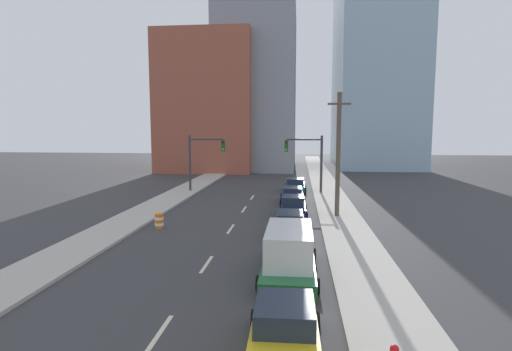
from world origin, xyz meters
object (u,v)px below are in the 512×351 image
object	(u,v)px
sedan_tan	(290,225)
sedan_blue	(292,196)
utility_pole_right_mid	(338,154)
sedan_navy	(293,207)
traffic_signal_right	(310,157)
traffic_barrel	(159,221)
traffic_signal_left	(200,156)
box_truck_green	(289,253)
sedan_yellow	(285,331)
street_lamp	(338,153)
sedan_teal	(295,186)

from	to	relation	value
sedan_tan	sedan_blue	bearing A→B (deg)	88.87
utility_pole_right_mid	sedan_navy	bearing A→B (deg)	177.28
traffic_signal_right	traffic_barrel	xyz separation A→B (m)	(-9.98, -14.79, -3.21)
traffic_signal_left	traffic_signal_right	xyz separation A→B (m)	(10.94, 0.00, 0.00)
utility_pole_right_mid	sedan_navy	world-z (taller)	utility_pole_right_mid
box_truck_green	utility_pole_right_mid	bearing A→B (deg)	75.22
sedan_yellow	box_truck_green	world-z (taller)	box_truck_green
utility_pole_right_mid	sedan_tan	size ratio (longest dim) A/B	1.84
traffic_signal_right	sedan_tan	xyz separation A→B (m)	(-1.63, -15.71, -3.02)
sedan_yellow	sedan_tan	xyz separation A→B (m)	(-0.13, 12.65, -0.04)
traffic_barrel	box_truck_green	size ratio (longest dim) A/B	0.15
street_lamp	sedan_tan	xyz separation A→B (m)	(-3.36, -6.48, -3.92)
traffic_barrel	box_truck_green	bearing A→B (deg)	-41.53
sedan_teal	utility_pole_right_mid	bearing A→B (deg)	-74.86
traffic_signal_right	box_truck_green	distance (m)	22.50
traffic_signal_right	sedan_navy	distance (m)	10.92
utility_pole_right_mid	box_truck_green	bearing A→B (deg)	-104.96
utility_pole_right_mid	box_truck_green	xyz separation A→B (m)	(-3.14, -11.74, -3.54)
sedan_navy	sedan_blue	distance (m)	5.22
street_lamp	sedan_yellow	xyz separation A→B (m)	(-3.23, -19.13, -3.88)
traffic_signal_left	utility_pole_right_mid	world-z (taller)	utility_pole_right_mid
sedan_teal	street_lamp	bearing A→B (deg)	-72.61
utility_pole_right_mid	sedan_navy	distance (m)	4.96
traffic_signal_left	street_lamp	bearing A→B (deg)	-36.07
traffic_signal_right	sedan_tan	size ratio (longest dim) A/B	1.19
sedan_yellow	traffic_barrel	bearing A→B (deg)	120.88
traffic_signal_left	sedan_navy	world-z (taller)	traffic_signal_left
sedan_tan	sedan_navy	xyz separation A→B (m)	(0.14, 5.31, 0.02)
sedan_blue	sedan_teal	xyz separation A→B (m)	(0.20, 6.54, -0.01)
sedan_yellow	box_truck_green	size ratio (longest dim) A/B	0.71
traffic_barrel	sedan_tan	bearing A→B (deg)	-6.25
sedan_teal	sedan_yellow	bearing A→B (deg)	-89.36
traffic_barrel	sedan_yellow	bearing A→B (deg)	-58.00
traffic_barrel	sedan_navy	size ratio (longest dim) A/B	0.22
traffic_signal_right	sedan_yellow	world-z (taller)	traffic_signal_right
traffic_signal_right	sedan_blue	bearing A→B (deg)	-107.45
sedan_yellow	box_truck_green	xyz separation A→B (m)	(-0.02, 6.07, 0.32)
traffic_signal_left	sedan_blue	world-z (taller)	traffic_signal_left
traffic_signal_left	utility_pole_right_mid	distance (m)	16.42
traffic_signal_right	utility_pole_right_mid	world-z (taller)	utility_pole_right_mid
utility_pole_right_mid	traffic_barrel	bearing A→B (deg)	-159.88
box_truck_green	sedan_teal	xyz separation A→B (m)	(0.09, 23.65, -0.39)
traffic_signal_right	sedan_navy	bearing A→B (deg)	-98.15
traffic_signal_left	sedan_tan	xyz separation A→B (m)	(9.31, -15.71, -3.02)
sedan_navy	sedan_teal	size ratio (longest dim) A/B	0.97
traffic_signal_left	sedan_yellow	bearing A→B (deg)	-71.58
traffic_signal_right	sedan_yellow	size ratio (longest dim) A/B	1.28
box_truck_green	sedan_blue	distance (m)	17.11
traffic_signal_left	utility_pole_right_mid	size ratio (longest dim) A/B	0.65
utility_pole_right_mid	sedan_tan	distance (m)	7.24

